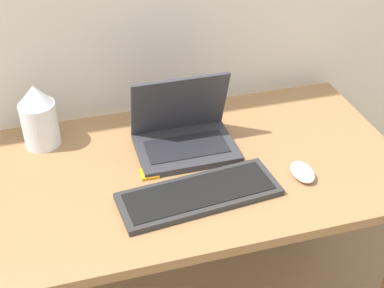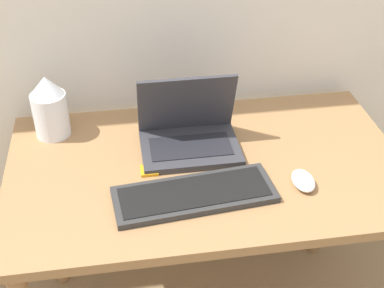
# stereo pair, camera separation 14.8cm
# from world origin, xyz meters

# --- Properties ---
(desk) EXTENTS (1.17, 0.69, 0.75)m
(desk) POSITION_xyz_m (0.00, 0.35, 0.65)
(desk) COLOR olive
(desk) RESTS_ON ground_plane
(laptop) EXTENTS (0.30, 0.22, 0.23)m
(laptop) POSITION_xyz_m (-0.04, 0.45, 0.80)
(laptop) COLOR #333338
(laptop) RESTS_ON desk
(keyboard) EXTENTS (0.45, 0.20, 0.02)m
(keyboard) POSITION_xyz_m (-0.06, 0.20, 0.76)
(keyboard) COLOR #2D2D2D
(keyboard) RESTS_ON desk
(mouse) EXTENTS (0.06, 0.10, 0.03)m
(mouse) POSITION_xyz_m (0.25, 0.21, 0.76)
(mouse) COLOR white
(mouse) RESTS_ON desk
(vase) EXTENTS (0.11, 0.11, 0.20)m
(vase) POSITION_xyz_m (-0.45, 0.58, 0.85)
(vase) COLOR white
(vase) RESTS_ON desk
(mp3_player) EXTENTS (0.05, 0.05, 0.01)m
(mp3_player) POSITION_xyz_m (-0.17, 0.34, 0.75)
(mp3_player) COLOR orange
(mp3_player) RESTS_ON desk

